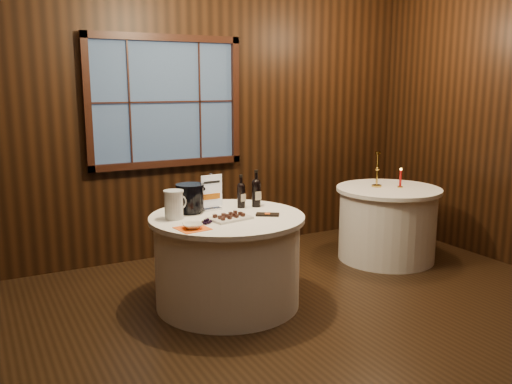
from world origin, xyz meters
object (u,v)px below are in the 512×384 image
main_table (228,260)px  port_bottle_right (256,191)px  grape_bunch (208,222)px  chocolate_box (268,215)px  brass_candlestick (377,174)px  glass_pitcher (174,204)px  red_candle (400,180)px  sign_stand (211,198)px  cracker_bowl (192,226)px  port_bottle_left (241,193)px  chocolate_plate (230,217)px  ice_bucket (190,198)px  side_table (387,223)px

main_table → port_bottle_right: size_ratio=3.92×
port_bottle_right → grape_bunch: (-0.61, -0.35, -0.12)m
chocolate_box → brass_candlestick: (1.63, 0.56, 0.13)m
glass_pitcher → brass_candlestick: brass_candlestick is taller
glass_pitcher → red_candle: (2.53, 0.15, -0.04)m
glass_pitcher → main_table: bearing=-33.5°
port_bottle_right → red_candle: port_bottle_right is taller
sign_stand → brass_candlestick: size_ratio=0.85×
main_table → red_candle: (2.11, 0.25, 0.46)m
red_candle → main_table: bearing=-173.2°
port_bottle_right → chocolate_box: (-0.07, -0.33, -0.13)m
cracker_bowl → brass_candlestick: (2.33, 0.66, 0.11)m
port_bottle_left → grape_bunch: 0.62m
main_table → chocolate_plate: chocolate_plate is taller
port_bottle_left → chocolate_box: port_bottle_left is taller
main_table → ice_bucket: size_ratio=5.24×
grape_bunch → red_candle: (2.35, 0.43, 0.06)m
port_bottle_left → cracker_bowl: port_bottle_left is taller
sign_stand → chocolate_box: (0.33, -0.40, -0.10)m
chocolate_box → brass_candlestick: 1.73m
glass_pitcher → chocolate_box: bearing=-40.3°
chocolate_plate → chocolate_box: size_ratio=1.89×
main_table → side_table: same height
main_table → glass_pitcher: bearing=167.1°
chocolate_box → port_bottle_left: bearing=133.6°
port_bottle_right → cracker_bowl: port_bottle_right is taller
cracker_bowl → red_candle: bearing=11.4°
red_candle → port_bottle_left: bearing=-178.5°
side_table → ice_bucket: 2.29m
port_bottle_left → brass_candlestick: brass_candlestick is taller
chocolate_plate → cracker_bowl: bearing=-160.9°
glass_pitcher → brass_candlestick: size_ratio=0.62×
glass_pitcher → brass_candlestick: (2.34, 0.31, 0.02)m
chocolate_plate → glass_pitcher: glass_pitcher is taller
port_bottle_right → brass_candlestick: bearing=8.2°
port_bottle_left → port_bottle_right: 0.14m
main_table → port_bottle_right: port_bottle_right is taller
port_bottle_right → cracker_bowl: (-0.77, -0.43, -0.12)m
side_table → cracker_bowl: bearing=-167.0°
side_table → port_bottle_right: 1.72m
sign_stand → cracker_bowl: size_ratio=2.12×
port_bottle_left → red_candle: 1.88m
side_table → port_bottle_left: port_bottle_left is taller
port_bottle_left → side_table: bearing=-6.0°
port_bottle_left → cracker_bowl: size_ratio=1.95×
sign_stand → brass_candlestick: 1.96m
chocolate_box → chocolate_plate: bearing=-151.2°
port_bottle_left → port_bottle_right: size_ratio=0.89×
brass_candlestick → cracker_bowl: bearing=-164.2°
port_bottle_right → chocolate_plate: size_ratio=0.92×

